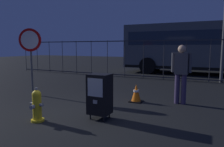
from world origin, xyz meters
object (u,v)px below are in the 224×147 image
pedestrian (181,71)px  traffic_cone (136,93)px  newspaper_box_primary (100,94)px  bus_near (216,46)px  fire_hydrant (37,106)px  stop_sign (30,48)px

pedestrian → traffic_cone: bearing=-164.4°
newspaper_box_primary → bus_near: size_ratio=0.10×
fire_hydrant → traffic_cone: bearing=61.0°
newspaper_box_primary → pedestrian: size_ratio=0.61×
fire_hydrant → newspaper_box_primary: bearing=33.0°
pedestrian → traffic_cone: (-1.20, -0.34, -0.69)m
newspaper_box_primary → pedestrian: pedestrian is taller
pedestrian → bus_near: (0.91, 7.55, 0.76)m
fire_hydrant → traffic_cone: size_ratio=1.41×
stop_sign → pedestrian: bearing=11.4°
bus_near → newspaper_box_primary: bearing=-104.1°
fire_hydrant → pedestrian: 3.91m
fire_hydrant → pedestrian: size_ratio=0.45×
traffic_cone → newspaper_box_primary: bearing=-98.1°
fire_hydrant → newspaper_box_primary: (1.14, 0.74, 0.22)m
fire_hydrant → bus_near: size_ratio=0.07×
pedestrian → bus_near: 7.64m
stop_sign → pedestrian: (4.72, 0.95, -0.65)m
newspaper_box_primary → stop_sign: bearing=160.4°
traffic_cone → pedestrian: bearing=15.6°
stop_sign → bus_near: 10.19m
newspaper_box_primary → traffic_cone: newspaper_box_primary is taller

